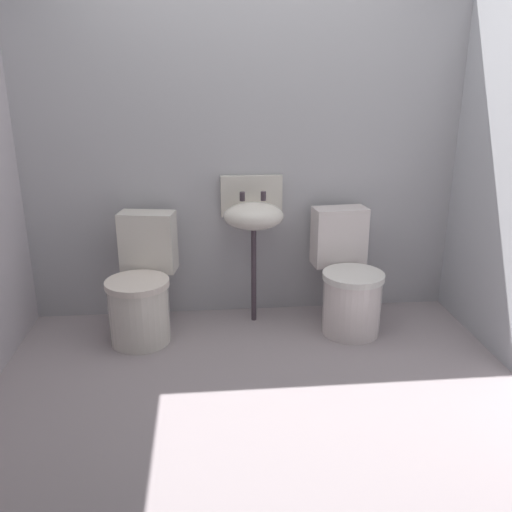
# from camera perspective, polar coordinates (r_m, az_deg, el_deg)

# --- Properties ---
(ground_plane) EXTENTS (3.34, 2.69, 0.08)m
(ground_plane) POSITION_cam_1_polar(r_m,az_deg,el_deg) (3.01, 0.53, -15.25)
(ground_plane) COLOR gray
(wall_back) EXTENTS (3.34, 0.10, 2.17)m
(wall_back) POSITION_cam_1_polar(r_m,az_deg,el_deg) (3.73, -1.34, 10.12)
(wall_back) COLOR #AFADB2
(wall_back) RESTS_ON ground
(toilet_left) EXTENTS (0.48, 0.65, 0.78)m
(toilet_left) POSITION_cam_1_polar(r_m,az_deg,el_deg) (3.56, -11.94, -3.49)
(toilet_left) COLOR silver
(toilet_left) RESTS_ON ground
(toilet_right) EXTENTS (0.44, 0.63, 0.78)m
(toilet_right) POSITION_cam_1_polar(r_m,az_deg,el_deg) (3.65, 9.67, -2.75)
(toilet_right) COLOR silver
(toilet_right) RESTS_ON ground
(sink) EXTENTS (0.42, 0.35, 0.99)m
(sink) POSITION_cam_1_polar(r_m,az_deg,el_deg) (3.59, -0.28, 4.41)
(sink) COLOR #41343D
(sink) RESTS_ON ground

